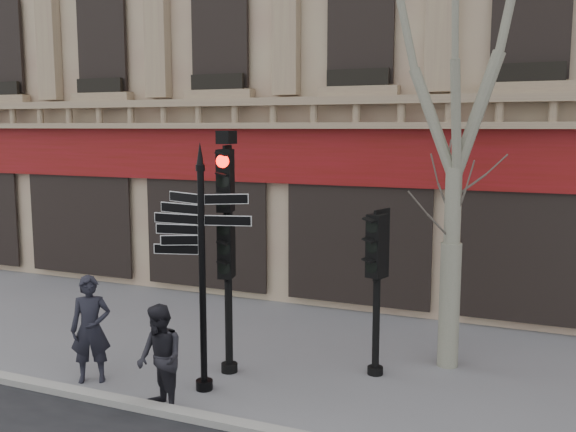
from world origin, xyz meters
name	(u,v)px	position (x,y,z in m)	size (l,w,h in m)	color
ground	(269,391)	(0.00, 0.00, 0.00)	(80.00, 80.00, 0.00)	slate
kerb	(228,424)	(0.00, -1.40, 0.06)	(80.00, 0.25, 0.12)	gray
fingerpost	(201,226)	(-1.00, -0.36, 2.72)	(1.85, 1.85, 4.04)	black
traffic_signal_main	(227,222)	(-0.99, 0.48, 2.66)	(0.53, 0.43, 4.21)	black
traffic_signal_secondary	(377,263)	(1.41, 1.37, 1.97)	(0.55, 0.45, 2.82)	black
plane_tree	(460,17)	(2.50, 2.28, 6.09)	(3.27, 3.27, 8.68)	gray
pedestrian_a	(91,329)	(-2.92, -0.78, 0.91)	(0.66, 0.44, 1.82)	black
pedestrian_b	(160,359)	(-1.20, -1.30, 0.82)	(0.80, 0.62, 1.64)	black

